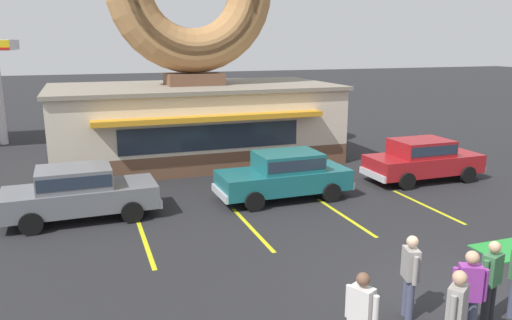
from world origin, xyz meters
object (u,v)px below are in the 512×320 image
object	(u,v)px
car_red	(422,158)
trash_bin	(336,151)
pedestrian_leather_jacket_man	(410,273)
pedestrian_hooded_kid	(491,279)
pedestrian_beanie_man	(456,316)
pedestrian_clipboard_woman	(469,293)
car_grey	(79,191)
pedestrian_crossing_woman	(361,316)
car_teal	(285,174)

from	to	relation	value
car_red	trash_bin	world-z (taller)	car_red
pedestrian_leather_jacket_man	pedestrian_hooded_kid	bearing A→B (deg)	-27.26
car_red	pedestrian_beanie_man	size ratio (longest dim) A/B	2.62
pedestrian_hooded_kid	pedestrian_leather_jacket_man	world-z (taller)	pedestrian_leather_jacket_man
pedestrian_clipboard_woman	trash_bin	bearing A→B (deg)	71.10
car_grey	trash_bin	distance (m)	11.44
pedestrian_hooded_kid	trash_bin	size ratio (longest dim) A/B	1.70
pedestrian_crossing_woman	trash_bin	xyz separation A→B (m)	(6.50, 12.87, -0.43)
pedestrian_leather_jacket_man	car_grey	bearing A→B (deg)	126.59
car_red	pedestrian_crossing_woman	world-z (taller)	pedestrian_crossing_woman
car_grey	pedestrian_crossing_woman	distance (m)	9.91
pedestrian_leather_jacket_man	pedestrian_beanie_man	xyz separation A→B (m)	(-0.28, -1.57, 0.04)
pedestrian_clipboard_woman	pedestrian_hooded_kid	bearing A→B (deg)	24.15
pedestrian_hooded_kid	pedestrian_crossing_woman	world-z (taller)	pedestrian_crossing_woman
pedestrian_hooded_kid	pedestrian_crossing_woman	size ratio (longest dim) A/B	0.99
car_red	car_grey	bearing A→B (deg)	-179.17
car_red	car_teal	size ratio (longest dim) A/B	1.00
car_teal	pedestrian_hooded_kid	bearing A→B (deg)	-85.73
car_grey	pedestrian_leather_jacket_man	size ratio (longest dim) A/B	2.73
car_teal	trash_bin	bearing A→B (deg)	44.43
car_teal	car_grey	bearing A→B (deg)	178.42
car_teal	pedestrian_clipboard_woman	xyz separation A→B (m)	(-0.25, -8.83, 0.11)
pedestrian_crossing_woman	pedestrian_beanie_man	bearing A→B (deg)	-22.09
pedestrian_beanie_man	car_red	bearing A→B (deg)	55.02
car_red	pedestrian_crossing_woman	xyz separation A→B (m)	(-8.16, -9.13, 0.06)
car_grey	car_teal	world-z (taller)	same
pedestrian_clipboard_woman	pedestrian_crossing_woman	bearing A→B (deg)	178.45
pedestrian_clipboard_woman	pedestrian_beanie_man	bearing A→B (deg)	-144.32
pedestrian_beanie_man	trash_bin	world-z (taller)	pedestrian_beanie_man
pedestrian_beanie_man	pedestrian_crossing_woman	bearing A→B (deg)	157.91
car_red	pedestrian_leather_jacket_man	distance (m)	10.41
car_red	car_grey	size ratio (longest dim) A/B	0.99
pedestrian_crossing_woman	pedestrian_hooded_kid	bearing A→B (deg)	6.51
car_teal	pedestrian_leather_jacket_man	world-z (taller)	pedestrian_leather_jacket_man
pedestrian_clipboard_woman	pedestrian_crossing_woman	distance (m)	2.08
pedestrian_hooded_kid	pedestrian_clipboard_woman	world-z (taller)	pedestrian_clipboard_woman
car_teal	pedestrian_beanie_man	world-z (taller)	pedestrian_beanie_man
pedestrian_crossing_woman	car_grey	bearing A→B (deg)	115.34
pedestrian_hooded_kid	pedestrian_leather_jacket_man	distance (m)	1.46
car_red	trash_bin	xyz separation A→B (m)	(-1.66, 3.73, -0.37)
pedestrian_crossing_woman	car_teal	bearing A→B (deg)	75.13
car_teal	pedestrian_hooded_kid	world-z (taller)	pedestrian_hooded_kid
car_teal	pedestrian_beanie_man	size ratio (longest dim) A/B	2.63
pedestrian_hooded_kid	pedestrian_clipboard_woman	distance (m)	0.96
pedestrian_leather_jacket_man	car_teal	bearing A→B (deg)	85.08
car_red	pedestrian_clipboard_woman	world-z (taller)	pedestrian_clipboard_woman
car_red	pedestrian_hooded_kid	xyz separation A→B (m)	(-5.20, -8.79, 0.04)
car_red	car_teal	bearing A→B (deg)	-176.47
pedestrian_leather_jacket_man	pedestrian_crossing_woman	distance (m)	1.94
car_grey	pedestrian_clipboard_woman	distance (m)	11.00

